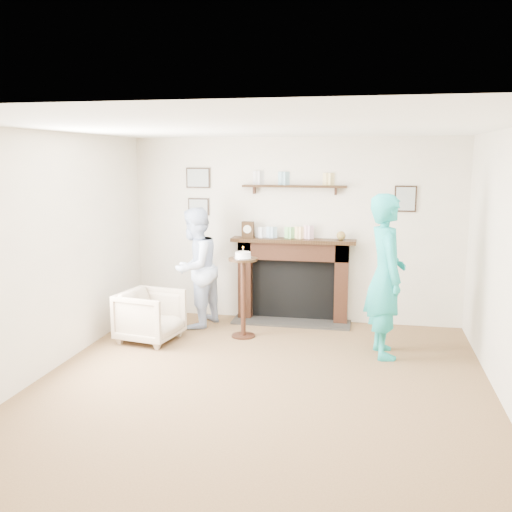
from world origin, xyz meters
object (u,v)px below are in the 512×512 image
Objects in this scene: armchair at (151,340)px; man at (196,326)px; woman at (383,355)px; pedestal_table at (243,282)px.

man is (0.36, 0.70, 0.00)m from armchair.
woman reaches higher than armchair.
pedestal_table is (0.72, -0.32, 0.71)m from man.
armchair is 0.60× the size of pedestal_table.
armchair is at bearing -12.63° from man.
woman is 1.60× the size of pedestal_table.
man is at bearing -17.26° from armchair.
man is 0.86× the size of woman.
woman is at bearing 89.39° from man.
armchair is at bearing -160.66° from pedestal_table.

